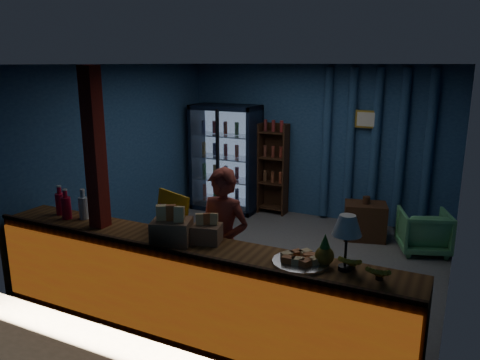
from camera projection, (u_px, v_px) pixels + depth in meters
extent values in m
plane|color=#515154|center=(263.00, 261.00, 6.35)|extent=(4.60, 4.60, 0.00)
plane|color=navy|center=(316.00, 142.00, 7.95)|extent=(4.60, 0.00, 4.60)
plane|color=navy|center=(165.00, 217.00, 4.12)|extent=(4.60, 0.00, 4.60)
plane|color=navy|center=(124.00, 153.00, 7.02)|extent=(0.00, 4.40, 4.40)
plane|color=navy|center=(460.00, 188.00, 5.05)|extent=(0.00, 4.40, 4.40)
plane|color=#472D19|center=(266.00, 64.00, 5.72)|extent=(4.60, 4.60, 0.00)
cube|color=brown|center=(186.00, 288.00, 4.59)|extent=(4.40, 0.55, 0.95)
cube|color=red|center=(169.00, 301.00, 4.33)|extent=(4.35, 0.02, 0.81)
cube|color=#3D1F13|center=(169.00, 250.00, 4.23)|extent=(4.40, 0.04, 0.04)
cube|color=maroon|center=(98.00, 194.00, 4.83)|extent=(0.16, 0.16, 2.60)
cube|color=black|center=(233.00, 156.00, 8.63)|extent=(1.20, 0.06, 1.90)
cube|color=black|center=(199.00, 156.00, 8.64)|extent=(0.06, 0.60, 1.90)
cube|color=black|center=(255.00, 161.00, 8.15)|extent=(0.06, 0.60, 1.90)
cube|color=black|center=(225.00, 107.00, 8.17)|extent=(1.20, 0.60, 0.08)
cube|color=black|center=(226.00, 207.00, 8.62)|extent=(1.20, 0.60, 0.08)
cube|color=#99B2D8|center=(231.00, 156.00, 8.59)|extent=(1.08, 0.02, 1.74)
cube|color=white|center=(218.00, 161.00, 8.15)|extent=(1.12, 0.02, 1.78)
cube|color=black|center=(218.00, 161.00, 8.13)|extent=(0.05, 0.05, 1.80)
cube|color=silver|center=(226.00, 200.00, 8.59)|extent=(1.08, 0.48, 0.02)
cylinder|color=#AA2C18|center=(205.00, 190.00, 8.75)|extent=(0.07, 0.07, 0.22)
cylinder|color=#175D1B|center=(215.00, 192.00, 8.65)|extent=(0.07, 0.07, 0.22)
cylinder|color=#A47219|center=(226.00, 193.00, 8.55)|extent=(0.07, 0.07, 0.22)
cylinder|color=navy|center=(237.00, 195.00, 8.46)|extent=(0.07, 0.07, 0.22)
cylinder|color=maroon|center=(248.00, 196.00, 8.36)|extent=(0.07, 0.07, 0.22)
cube|color=silver|center=(226.00, 179.00, 8.49)|extent=(1.08, 0.48, 0.02)
cylinder|color=#175D1B|center=(204.00, 169.00, 8.65)|extent=(0.07, 0.07, 0.22)
cylinder|color=#A47219|center=(215.00, 171.00, 8.55)|extent=(0.07, 0.07, 0.22)
cylinder|color=navy|center=(226.00, 172.00, 8.46)|extent=(0.07, 0.07, 0.22)
cylinder|color=maroon|center=(237.00, 173.00, 8.36)|extent=(0.07, 0.07, 0.22)
cylinder|color=#AA2C18|center=(248.00, 174.00, 8.26)|extent=(0.07, 0.07, 0.22)
cube|color=silver|center=(226.00, 157.00, 8.39)|extent=(1.08, 0.48, 0.02)
cylinder|color=#A47219|center=(204.00, 148.00, 8.55)|extent=(0.07, 0.07, 0.22)
cylinder|color=navy|center=(215.00, 149.00, 8.46)|extent=(0.07, 0.07, 0.22)
cylinder|color=maroon|center=(226.00, 150.00, 8.36)|extent=(0.07, 0.07, 0.22)
cylinder|color=#AA2C18|center=(237.00, 151.00, 8.26)|extent=(0.07, 0.07, 0.22)
cylinder|color=#175D1B|center=(248.00, 152.00, 8.17)|extent=(0.07, 0.07, 0.22)
cube|color=silver|center=(226.00, 135.00, 8.29)|extent=(1.08, 0.48, 0.02)
cylinder|color=navy|center=(204.00, 126.00, 8.45)|extent=(0.07, 0.07, 0.22)
cylinder|color=maroon|center=(214.00, 127.00, 8.36)|extent=(0.07, 0.07, 0.22)
cylinder|color=#AA2C18|center=(226.00, 128.00, 8.26)|extent=(0.07, 0.07, 0.22)
cylinder|color=#175D1B|center=(237.00, 129.00, 8.16)|extent=(0.07, 0.07, 0.22)
cylinder|color=#A47219|center=(249.00, 129.00, 8.07)|extent=(0.07, 0.07, 0.22)
cube|color=#3D1F13|center=(276.00, 168.00, 8.33)|extent=(0.50, 0.02, 1.60)
cube|color=#3D1F13|center=(261.00, 168.00, 8.32)|extent=(0.03, 0.28, 1.60)
cube|color=#3D1F13|center=(286.00, 170.00, 8.11)|extent=(0.03, 0.28, 1.60)
cube|color=#3D1F13|center=(272.00, 207.00, 8.39)|extent=(0.46, 0.26, 0.02)
cube|color=#3D1F13|center=(273.00, 183.00, 8.28)|extent=(0.46, 0.26, 0.02)
cube|color=#3D1F13|center=(273.00, 158.00, 8.17)|extent=(0.46, 0.26, 0.02)
cube|color=#3D1F13|center=(274.00, 132.00, 8.06)|extent=(0.46, 0.26, 0.02)
cylinder|color=navy|center=(326.00, 144.00, 7.81)|extent=(0.14, 0.14, 2.50)
cylinder|color=navy|center=(350.00, 146.00, 7.64)|extent=(0.14, 0.14, 2.50)
cylinder|color=navy|center=(375.00, 148.00, 7.47)|extent=(0.14, 0.14, 2.50)
cylinder|color=navy|center=(401.00, 150.00, 7.29)|extent=(0.14, 0.14, 2.50)
cylinder|color=navy|center=(428.00, 152.00, 7.12)|extent=(0.14, 0.14, 2.50)
cube|color=gold|center=(367.00, 119.00, 7.39)|extent=(0.36, 0.03, 0.28)
cube|color=silver|center=(367.00, 119.00, 7.37)|extent=(0.30, 0.01, 0.22)
imported|color=maroon|center=(223.00, 244.00, 4.84)|extent=(0.59, 0.40, 1.60)
imported|color=#4E9D62|center=(424.00, 231.00, 6.60)|extent=(0.84, 0.85, 0.61)
cube|color=#3D1F13|center=(365.00, 221.00, 7.11)|extent=(0.71, 0.59, 0.56)
cylinder|color=#3D1F13|center=(366.00, 200.00, 7.02)|extent=(0.11, 0.11, 0.11)
cube|color=orange|center=(172.00, 212.00, 4.73)|extent=(0.50, 0.28, 0.40)
cube|color=red|center=(171.00, 213.00, 4.72)|extent=(0.40, 0.18, 0.10)
cylinder|color=red|center=(60.00, 204.00, 5.27)|extent=(0.10, 0.10, 0.24)
cylinder|color=red|center=(59.00, 190.00, 5.23)|extent=(0.05, 0.05, 0.09)
cylinder|color=white|center=(59.00, 186.00, 5.22)|extent=(0.05, 0.05, 0.02)
cylinder|color=red|center=(66.00, 208.00, 5.13)|extent=(0.10, 0.10, 0.24)
cylinder|color=red|center=(65.00, 193.00, 5.08)|extent=(0.05, 0.05, 0.09)
cylinder|color=white|center=(65.00, 190.00, 5.07)|extent=(0.05, 0.05, 0.02)
cylinder|color=silver|center=(84.00, 208.00, 5.12)|extent=(0.10, 0.10, 0.24)
cylinder|color=silver|center=(82.00, 193.00, 5.08)|extent=(0.05, 0.05, 0.09)
cylinder|color=white|center=(82.00, 190.00, 5.07)|extent=(0.05, 0.05, 0.02)
cube|color=#946847|center=(172.00, 232.00, 4.43)|extent=(0.44, 0.40, 0.23)
cube|color=gold|center=(162.00, 212.00, 4.39)|extent=(0.11, 0.09, 0.15)
cube|color=#CB4826|center=(171.00, 213.00, 4.38)|extent=(0.11, 0.09, 0.15)
cube|color=gold|center=(180.00, 213.00, 4.37)|extent=(0.11, 0.09, 0.15)
cube|color=#946847|center=(207.00, 234.00, 4.46)|extent=(0.31, 0.28, 0.17)
cube|color=gold|center=(200.00, 219.00, 4.44)|extent=(0.08, 0.06, 0.11)
cube|color=#CB4826|center=(207.00, 219.00, 4.42)|extent=(0.08, 0.06, 0.11)
cube|color=gold|center=(213.00, 220.00, 4.41)|extent=(0.08, 0.06, 0.11)
cylinder|color=silver|center=(301.00, 262.00, 4.00)|extent=(0.49, 0.49, 0.03)
cube|color=gold|center=(312.00, 260.00, 3.95)|extent=(0.11, 0.07, 0.05)
cube|color=#CB4826|center=(311.00, 256.00, 4.02)|extent=(0.13, 0.13, 0.05)
cube|color=gold|center=(304.00, 254.00, 4.07)|extent=(0.07, 0.11, 0.05)
cube|color=#CB4826|center=(296.00, 254.00, 4.08)|extent=(0.13, 0.13, 0.05)
cube|color=gold|center=(290.00, 256.00, 4.03)|extent=(0.11, 0.07, 0.05)
cube|color=#CB4826|center=(290.00, 259.00, 3.96)|extent=(0.13, 0.13, 0.05)
cube|color=gold|center=(297.00, 262.00, 3.90)|extent=(0.07, 0.11, 0.05)
cube|color=#CB4826|center=(306.00, 262.00, 3.90)|extent=(0.13, 0.13, 0.05)
cylinder|color=black|center=(345.00, 268.00, 3.87)|extent=(0.11, 0.11, 0.04)
cylinder|color=black|center=(346.00, 249.00, 3.83)|extent=(0.02, 0.02, 0.34)
cone|color=white|center=(347.00, 225.00, 3.78)|extent=(0.24, 0.24, 0.17)
sphere|color=olive|center=(324.00, 256.00, 3.94)|extent=(0.16, 0.16, 0.16)
cone|color=#246322|center=(325.00, 241.00, 3.91)|extent=(0.09, 0.09, 0.13)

